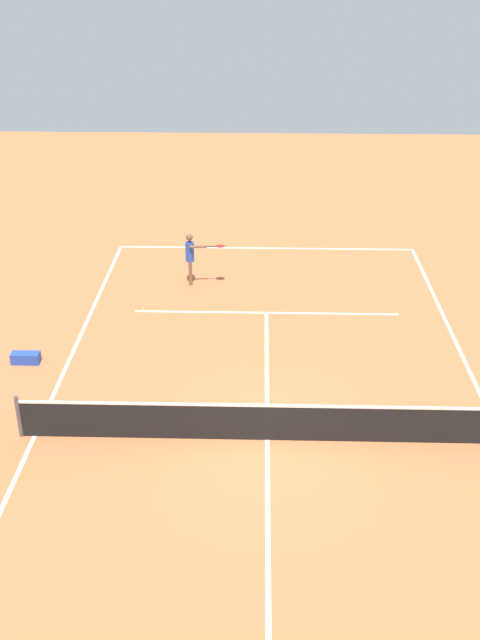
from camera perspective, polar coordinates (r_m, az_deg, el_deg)
ground_plane at (r=17.69m, az=2.05°, el=-8.93°), size 60.00×60.00×0.00m
court_lines at (r=17.69m, az=2.05°, el=-8.92°), size 10.85×23.92×0.01m
tennis_net at (r=17.41m, az=2.07°, el=-7.61°), size 11.45×0.10×1.07m
player_serving at (r=24.92m, az=-3.65°, el=4.92°), size 1.31×0.48×1.74m
tennis_ball at (r=23.66m, az=-7.26°, el=0.83°), size 0.07×0.07×0.07m
equipment_bag at (r=21.35m, az=-15.72°, el=-2.75°), size 0.76×0.32×0.30m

